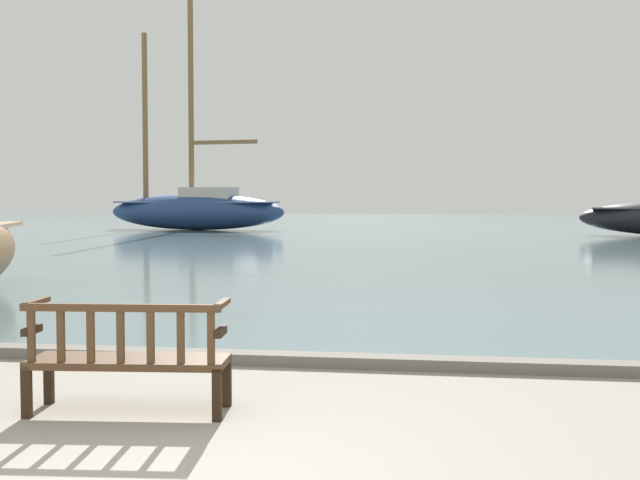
{
  "coord_description": "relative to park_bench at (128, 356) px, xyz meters",
  "views": [
    {
      "loc": [
        1.79,
        -4.37,
        1.75
      ],
      "look_at": [
        -0.36,
        10.0,
        1.0
      ],
      "focal_mm": 45.0,
      "sensor_mm": 36.0,
      "label": 1
    }
  ],
  "objects": [
    {
      "name": "quay_edge_kerb",
      "position": [
        0.71,
        2.08,
        -0.41
      ],
      "size": [
        40.0,
        0.3,
        0.12
      ],
      "primitive_type": "cube",
      "color": "slate",
      "rests_on": "ground"
    },
    {
      "name": "sailboat_mid_starboard",
      "position": [
        -10.44,
        35.46,
        0.83
      ],
      "size": [
        10.28,
        4.23,
        14.18
      ],
      "color": "navy",
      "rests_on": "harbor_water"
    },
    {
      "name": "park_bench",
      "position": [
        0.0,
        0.0,
        0.0
      ],
      "size": [
        1.64,
        0.66,
        0.92
      ],
      "color": "black",
      "rests_on": "ground"
    },
    {
      "name": "harbor_water",
      "position": [
        0.71,
        42.23,
        -0.43
      ],
      "size": [
        100.0,
        80.0,
        0.08
      ],
      "primitive_type": "cube",
      "color": "slate",
      "rests_on": "ground"
    }
  ]
}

